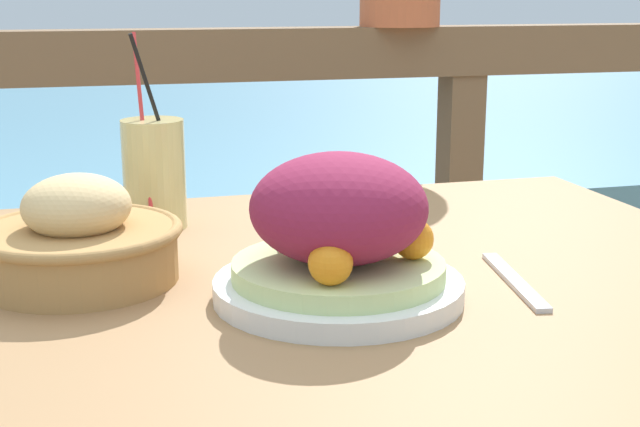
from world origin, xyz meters
The scene contains 7 objects.
patio_table centered at (0.00, 0.00, 0.63)m, with size 0.96×0.82×0.74m.
railing_fence centered at (0.00, 0.73, 0.70)m, with size 2.80×0.08×0.97m.
sea_backdrop centered at (0.00, 3.23, 0.26)m, with size 12.00×4.00×0.51m.
salad_plate centered at (-0.02, -0.06, 0.80)m, with size 0.24×0.24×0.14m.
drink_glass centered at (-0.17, 0.26, 0.81)m, with size 0.08×0.08×0.24m.
bread_basket centered at (-0.26, 0.06, 0.78)m, with size 0.21×0.21×0.11m.
fork centered at (0.16, -0.06, 0.74)m, with size 0.05×0.18×0.00m.
Camera 1 is at (-0.26, -0.84, 1.03)m, focal length 50.00 mm.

